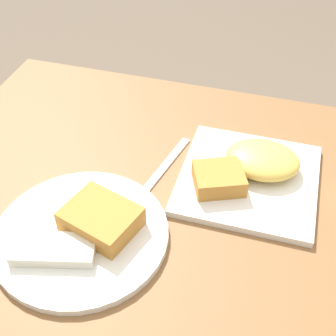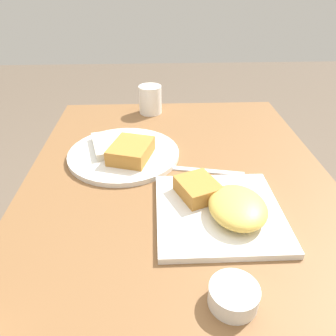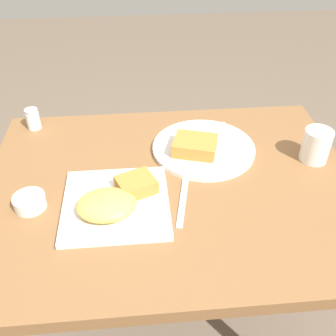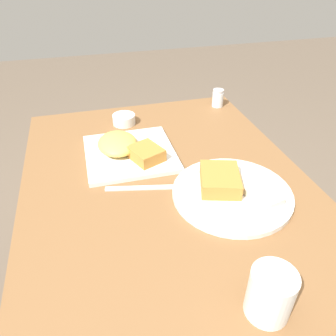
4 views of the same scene
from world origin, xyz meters
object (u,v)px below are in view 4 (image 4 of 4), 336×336
plate_square_near (127,150)px  salt_shaker (218,99)px  plate_oval_far (231,190)px  coffee_mug (270,294)px  sauce_ramekin (124,119)px  butter_knife (140,188)px

plate_square_near → salt_shaker: bearing=123.7°
plate_oval_far → coffee_mug: coffee_mug is taller
plate_square_near → sauce_ramekin: plate_square_near is taller
plate_square_near → butter_knife: size_ratio=1.46×
coffee_mug → sauce_ramekin: bearing=-170.5°
butter_knife → coffee_mug: (0.40, 0.15, 0.05)m
salt_shaker → plate_square_near: bearing=-56.3°
butter_knife → plate_square_near: bearing=103.5°
plate_square_near → coffee_mug: (0.57, 0.15, 0.03)m
coffee_mug → plate_square_near: bearing=-164.9°
sauce_ramekin → butter_knife: sauce_ramekin is taller
salt_shaker → butter_knife: bearing=-42.3°
coffee_mug → plate_oval_far: bearing=167.0°
plate_square_near → plate_oval_far: plate_square_near is taller
sauce_ramekin → coffee_mug: (0.78, 0.13, 0.03)m
plate_square_near → butter_knife: plate_square_near is taller
plate_oval_far → sauce_ramekin: plate_oval_far is taller
salt_shaker → butter_knife: (0.44, -0.40, -0.03)m
butter_knife → coffee_mug: coffee_mug is taller
plate_square_near → coffee_mug: 0.59m
plate_oval_far → butter_knife: (-0.08, -0.22, -0.01)m
plate_square_near → plate_oval_far: (0.25, 0.23, -0.01)m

